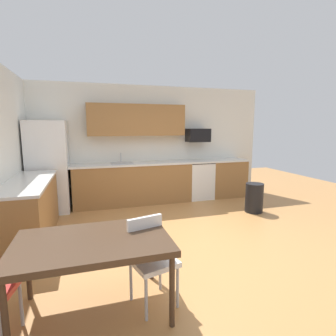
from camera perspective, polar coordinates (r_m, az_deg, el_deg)
The scene contains 16 objects.
ground_plane at distance 4.22m, azimuth 4.13°, elevation -15.62°, with size 12.00×12.00×0.00m, color #B77F47.
wall_back at distance 6.39m, azimuth -4.35°, elevation 5.30°, with size 5.80×0.10×2.70m, color silver.
cabinet_run_back at distance 6.10m, azimuth -7.47°, elevation -3.48°, with size 2.64×0.60×0.90m, color olive.
cabinet_run_back_right at distance 6.89m, azimuth 12.42°, elevation -2.18°, with size 0.91×0.60×0.90m, color olive.
cabinet_run_left at distance 4.65m, azimuth -27.71°, elevation -8.37°, with size 0.60×2.00×0.90m, color olive.
countertop_back at distance 6.10m, azimuth -3.58°, elevation 1.07°, with size 4.80×0.64×0.04m, color silver.
countertop_left at distance 4.54m, azimuth -28.14°, elevation -2.69°, with size 0.64×2.00×0.04m, color silver.
upper_cabinets_back at distance 6.11m, azimuth -6.74°, elevation 10.26°, with size 2.20×0.34×0.70m, color olive.
refrigerator at distance 5.90m, azimuth -24.43°, elevation 0.18°, with size 0.76×0.70×1.87m, color white.
oven_range at distance 6.55m, azimuth 6.66°, elevation -2.55°, with size 0.60×0.60×0.91m.
microwave at distance 6.52m, azimuth 6.48°, elevation 7.06°, with size 0.54×0.36×0.32m, color black.
sink_basin at distance 5.98m, azimuth -9.89°, elevation 0.42°, with size 0.48×0.40×0.14m, color #A5A8AD.
sink_faucet at distance 6.14m, azimuth -10.15°, elevation 2.13°, with size 0.02×0.02×0.24m, color #B2B5BA.
dining_table at distance 2.62m, azimuth -15.91°, elevation -15.83°, with size 1.40×0.90×0.73m.
chair_near_table at distance 2.76m, azimuth -3.89°, elevation -17.93°, with size 0.49×0.49×0.85m.
trash_bin at distance 5.76m, azimuth 18.15°, elevation -6.14°, with size 0.36×0.36×0.60m, color black.
Camera 1 is at (-1.40, -3.58, 1.75)m, focal length 28.17 mm.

